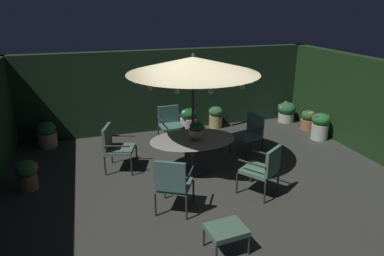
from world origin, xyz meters
The scene contains 19 objects.
ground_plane centered at (0.00, 0.00, -0.01)m, with size 8.55×6.55×0.02m, color #3B3B36.
hedge_backdrop_rear centered at (0.00, 3.12, 1.13)m, with size 8.55×0.30×2.25m, color black.
hedge_backdrop_right centered at (4.12, 0.00, 1.13)m, with size 0.30×6.55×2.25m, color #1C3719.
patio_dining_table centered at (-0.13, 0.31, 0.59)m, with size 1.84×1.30×0.73m.
patio_umbrella centered at (-0.13, 0.31, 2.28)m, with size 2.66×2.66×2.52m.
centerpiece_planter centered at (-0.09, 0.21, 0.97)m, with size 0.33×0.33×0.43m.
patio_chair_north centered at (0.82, -1.06, 0.56)m, with size 0.82×0.83×0.98m.
patio_chair_northeast centered at (1.45, 0.80, 0.55)m, with size 0.71×0.71×0.95m.
patio_chair_east centered at (-0.22, 1.96, 0.57)m, with size 0.62×0.61×0.96m.
patio_chair_southeast centered at (-1.71, 0.83, 0.57)m, with size 0.76×0.78×0.99m.
patio_chair_south centered at (-0.94, -1.15, 0.59)m, with size 0.79×0.80×1.03m.
ottoman_footrest centered at (-0.45, -2.34, 0.34)m, with size 0.59×0.51×0.39m.
potted_plant_back_right centered at (-3.44, 0.45, 0.33)m, with size 0.44×0.44×0.60m.
potted_plant_left_far centered at (3.63, 1.07, 0.38)m, with size 0.47×0.47×0.71m.
potted_plant_back_left centered at (3.57, 2.62, 0.32)m, with size 0.54×0.54×0.60m.
potted_plant_right_near centered at (1.32, 2.76, 0.33)m, with size 0.42×0.42×0.62m.
potted_plant_right_far centered at (0.49, 2.76, 0.31)m, with size 0.48×0.48×0.64m.
potted_plant_left_near centered at (3.79, 1.82, 0.28)m, with size 0.42×0.42×0.56m.
potted_plant_front_corner centered at (-3.25, 2.61, 0.34)m, with size 0.46×0.46×0.66m.
Camera 1 is at (-2.16, -6.24, 3.44)m, focal length 32.63 mm.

